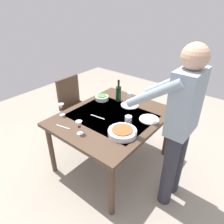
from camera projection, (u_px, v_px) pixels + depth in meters
ground_plane at (112, 161)px, 2.82m from camera, size 6.00×6.00×0.00m
dining_table at (112, 121)px, 2.49m from camera, size 1.33×1.10×0.74m
chair_near at (74, 103)px, 3.20m from camera, size 0.40×0.40×0.91m
person_server at (180, 123)px, 1.90m from camera, size 0.42×0.61×1.69m
wine_bottle at (118, 93)px, 2.75m from camera, size 0.07×0.07×0.30m
wine_glass_left at (61, 107)px, 2.42m from camera, size 0.07×0.07×0.15m
wine_glass_right at (79, 125)px, 2.09m from camera, size 0.07×0.07×0.15m
water_cup_near_left at (128, 120)px, 2.30m from camera, size 0.08×0.08×0.09m
water_cup_near_right at (129, 95)px, 2.84m from camera, size 0.07×0.07×0.09m
serving_bowl_pasta at (122, 132)px, 2.11m from camera, size 0.30×0.30×0.07m
side_bowl_salad at (102, 98)px, 2.81m from camera, size 0.18×0.18×0.07m
dinner_plate_near at (130, 105)px, 2.68m from camera, size 0.23×0.23×0.01m
dinner_plate_far at (149, 119)px, 2.37m from camera, size 0.23×0.23×0.01m
table_knife at (98, 117)px, 2.43m from camera, size 0.04×0.20×0.00m
table_fork at (63, 127)px, 2.24m from camera, size 0.05×0.18×0.00m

